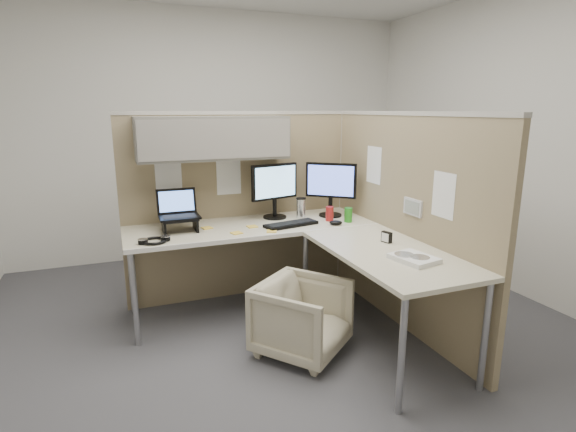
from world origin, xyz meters
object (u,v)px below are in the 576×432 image
object	(u,v)px
desk	(297,240)
office_chair	(302,314)
keyboard	(291,224)
monitor_left	(275,186)

from	to	relation	value
desk	office_chair	distance (m)	0.57
office_chair	keyboard	xyz separation A→B (m)	(0.18, 0.66, 0.46)
desk	keyboard	xyz separation A→B (m)	(0.06, 0.27, 0.05)
monitor_left	office_chair	bearing A→B (deg)	-112.71
office_chair	keyboard	bearing A→B (deg)	35.78
desk	monitor_left	world-z (taller)	monitor_left
monitor_left	keyboard	xyz separation A→B (m)	(0.03, -0.30, -0.26)
office_chair	keyboard	size ratio (longest dim) A/B	1.28
desk	keyboard	world-z (taller)	keyboard
desk	monitor_left	distance (m)	0.65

